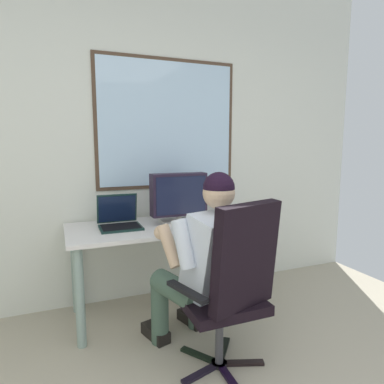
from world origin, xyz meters
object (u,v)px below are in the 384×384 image
desk (168,238)px  person_seated (205,262)px  laptop (119,218)px  desk_speaker (221,205)px  wine_glass (242,211)px  office_chair (233,282)px  crt_monitor (179,196)px

desk → person_seated: size_ratio=1.29×
desk → laptop: size_ratio=4.95×
laptop → desk_speaker: (0.91, 0.06, 0.03)m
person_seated → wine_glass: person_seated is taller
person_seated → laptop: person_seated is taller
wine_glass → desk: bearing=164.4°
office_chair → laptop: 1.08m
crt_monitor → desk: bearing=-167.1°
office_chair → wine_glass: office_chair is taller
crt_monitor → wine_glass: 0.53m
desk → wine_glass: wine_glass is taller
office_chair → crt_monitor: bearing=89.9°
office_chair → desk_speaker: office_chair is taller
crt_monitor → laptop: size_ratio=1.46×
office_chair → wine_glass: size_ratio=7.66×
laptop → crt_monitor: bearing=-4.0°
desk_speaker → crt_monitor: bearing=-167.2°
person_seated → wine_glass: size_ratio=8.74×
person_seated → crt_monitor: bearing=84.4°
desk → office_chair: bearing=-83.3°
office_chair → desk_speaker: (0.43, 1.01, 0.25)m
laptop → desk_speaker: bearing=4.1°
person_seated → desk_speaker: bearing=56.9°
person_seated → wine_glass: 0.75m
desk → office_chair: office_chair is taller
crt_monitor → desk_speaker: (0.43, 0.10, -0.12)m
desk_speaker → laptop: bearing=-175.9°
office_chair → wine_glass: 0.90m
office_chair → desk_speaker: 1.13m
office_chair → desk_speaker: size_ratio=5.35×
desk → crt_monitor: (0.11, 0.02, 0.33)m
person_seated → laptop: bearing=120.5°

